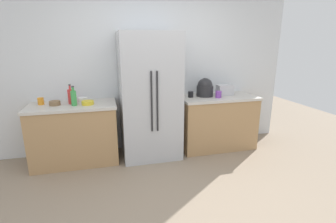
# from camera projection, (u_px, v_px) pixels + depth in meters

# --- Properties ---
(ground_plane) EXTENTS (9.51, 9.51, 0.00)m
(ground_plane) POSITION_uv_depth(u_px,v_px,m) (180.00, 203.00, 2.80)
(ground_plane) COLOR gray
(kitchen_back_panel) EXTENTS (4.76, 0.10, 3.04)m
(kitchen_back_panel) POSITION_uv_depth(u_px,v_px,m) (149.00, 56.00, 4.04)
(kitchen_back_panel) COLOR silver
(kitchen_back_panel) RESTS_ON ground_plane
(counter_left) EXTENTS (1.22, 0.66, 0.88)m
(counter_left) POSITION_uv_depth(u_px,v_px,m) (75.00, 133.00, 3.69)
(counter_left) COLOR tan
(counter_left) RESTS_ON ground_plane
(counter_right) EXTENTS (1.26, 0.66, 0.88)m
(counter_right) POSITION_uv_depth(u_px,v_px,m) (216.00, 122.00, 4.24)
(counter_right) COLOR tan
(counter_right) RESTS_ON ground_plane
(refrigerator) EXTENTS (0.87, 0.72, 1.89)m
(refrigerator) POSITION_uv_depth(u_px,v_px,m) (150.00, 97.00, 3.79)
(refrigerator) COLOR #B7BABF
(refrigerator) RESTS_ON ground_plane
(toaster) EXTENTS (0.26, 0.16, 0.17)m
(toaster) POSITION_uv_depth(u_px,v_px,m) (225.00, 90.00, 4.18)
(toaster) COLOR silver
(toaster) RESTS_ON counter_right
(rice_cooker) EXTENTS (0.27, 0.27, 0.30)m
(rice_cooker) POSITION_uv_depth(u_px,v_px,m) (205.00, 88.00, 4.08)
(rice_cooker) COLOR #262628
(rice_cooker) RESTS_ON counter_right
(bottle_a) EXTENTS (0.08, 0.08, 0.28)m
(bottle_a) POSITION_uv_depth(u_px,v_px,m) (71.00, 96.00, 3.59)
(bottle_a) COLOR red
(bottle_a) RESTS_ON counter_left
(bottle_b) EXTENTS (0.08, 0.08, 0.28)m
(bottle_b) POSITION_uv_depth(u_px,v_px,m) (74.00, 98.00, 3.47)
(bottle_b) COLOR green
(bottle_b) RESTS_ON counter_left
(cup_a) EXTENTS (0.08, 0.08, 0.10)m
(cup_a) POSITION_uv_depth(u_px,v_px,m) (41.00, 101.00, 3.55)
(cup_a) COLOR orange
(cup_a) RESTS_ON counter_left
(cup_b) EXTENTS (0.09, 0.09, 0.11)m
(cup_b) POSITION_uv_depth(u_px,v_px,m) (218.00, 94.00, 3.98)
(cup_b) COLOR purple
(cup_b) RESTS_ON counter_right
(cup_c) EXTENTS (0.09, 0.09, 0.10)m
(cup_c) POSITION_uv_depth(u_px,v_px,m) (191.00, 94.00, 4.02)
(cup_c) COLOR black
(cup_c) RESTS_ON counter_right
(bowl_a) EXTENTS (0.14, 0.14, 0.07)m
(bowl_a) POSITION_uv_depth(u_px,v_px,m) (83.00, 100.00, 3.71)
(bowl_a) COLOR white
(bowl_a) RESTS_ON counter_left
(bowl_b) EXTENTS (0.15, 0.15, 0.06)m
(bowl_b) POSITION_uv_depth(u_px,v_px,m) (55.00, 103.00, 3.52)
(bowl_b) COLOR brown
(bowl_b) RESTS_ON counter_left
(bowl_c) EXTENTS (0.17, 0.17, 0.05)m
(bowl_c) POSITION_uv_depth(u_px,v_px,m) (88.00, 103.00, 3.55)
(bowl_c) COLOR yellow
(bowl_c) RESTS_ON counter_left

